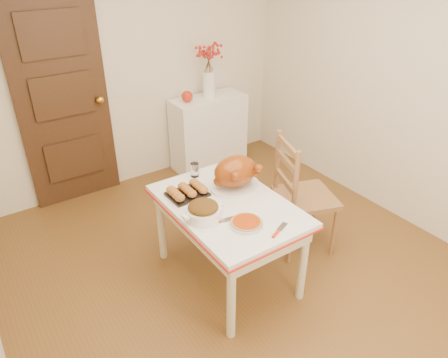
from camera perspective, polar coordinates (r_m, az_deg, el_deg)
floor at (r=3.52m, az=2.79°, el=-12.74°), size 3.50×4.00×0.00m
wall_back at (r=4.50m, az=-12.70°, el=14.52°), size 3.50×0.00×2.50m
wall_right at (r=4.09m, az=23.76°, el=11.25°), size 0.00×4.00×2.50m
door_back at (r=4.34m, az=-20.83°, el=9.69°), size 0.85×0.06×2.06m
sideboard at (r=4.92m, az=-2.07°, el=6.27°), size 0.84×0.37×0.84m
kitchen_table at (r=3.29m, az=0.50°, el=-8.36°), size 0.79×1.16×0.69m
chair_oak at (r=3.59m, az=10.96°, el=-2.10°), size 0.58×0.58×1.03m
berry_vase at (r=4.69m, az=-2.07°, el=14.35°), size 0.31×0.31×0.59m
apple at (r=4.63m, az=-4.98°, el=11.00°), size 0.12×0.12×0.12m
turkey_platter at (r=3.22m, az=1.53°, el=0.84°), size 0.47×0.40×0.26m
pumpkin_pie at (r=2.85m, az=3.04°, el=-5.86°), size 0.24×0.24×0.05m
stuffing_dish at (r=2.90m, az=-2.81°, el=-4.28°), size 0.35×0.30×0.12m
rolls_tray at (r=3.17m, az=-4.97°, el=-1.61°), size 0.29×0.23×0.08m
pie_server at (r=2.84m, az=7.45°, el=-6.79°), size 0.20×0.13×0.01m
carving_knife at (r=2.91m, az=0.21°, el=-5.50°), size 0.28×0.12×0.01m
drinking_glass at (r=3.41m, az=-3.97°, el=1.24°), size 0.07×0.07×0.12m
shaker_pair at (r=3.50m, az=0.93°, el=1.92°), size 0.10×0.05×0.10m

